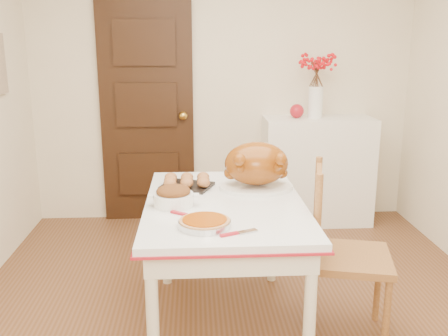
{
  "coord_description": "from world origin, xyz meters",
  "views": [
    {
      "loc": [
        -0.27,
        -2.69,
        1.68
      ],
      "look_at": [
        -0.1,
        0.07,
        0.97
      ],
      "focal_mm": 40.4,
      "sensor_mm": 36.0,
      "label": 1
    }
  ],
  "objects": [
    {
      "name": "floor",
      "position": [
        0.0,
        0.0,
        0.0
      ],
      "size": [
        3.5,
        4.0,
        0.0
      ],
      "primitive_type": "cube",
      "color": "#593217",
      "rests_on": "ground"
    },
    {
      "name": "wall_back",
      "position": [
        0.0,
        2.0,
        1.25
      ],
      "size": [
        3.5,
        0.0,
        2.5
      ],
      "primitive_type": "cube",
      "color": "beige",
      "rests_on": "ground"
    },
    {
      "name": "wall_front",
      "position": [
        0.0,
        -2.0,
        1.25
      ],
      "size": [
        3.5,
        0.0,
        2.5
      ],
      "primitive_type": "cube",
      "color": "beige",
      "rests_on": "ground"
    },
    {
      "name": "door_back",
      "position": [
        -0.7,
        1.97,
        1.03
      ],
      "size": [
        0.85,
        0.06,
        2.06
      ],
      "primitive_type": "cube",
      "color": "black",
      "rests_on": "ground"
    },
    {
      "name": "sideboard",
      "position": [
        0.86,
        1.78,
        0.49
      ],
      "size": [
        0.99,
        0.44,
        0.99
      ],
      "primitive_type": "cube",
      "color": "white",
      "rests_on": "floor"
    },
    {
      "name": "kitchen_table",
      "position": [
        -0.1,
        0.02,
        0.4
      ],
      "size": [
        0.91,
        1.32,
        0.79
      ],
      "primitive_type": null,
      "color": "silver",
      "rests_on": "floor"
    },
    {
      "name": "chair_oak",
      "position": [
        0.6,
        -0.11,
        0.51
      ],
      "size": [
        0.54,
        0.54,
        1.02
      ],
      "primitive_type": null,
      "rotation": [
        0.0,
        0.0,
        1.34
      ],
      "color": "#A26938",
      "rests_on": "floor"
    },
    {
      "name": "berry_vase",
      "position": [
        0.82,
        1.78,
        1.28
      ],
      "size": [
        0.3,
        0.3,
        0.58
      ],
      "primitive_type": null,
      "color": "white",
      "rests_on": "sideboard"
    },
    {
      "name": "apple",
      "position": [
        0.66,
        1.78,
        1.05
      ],
      "size": [
        0.13,
        0.13,
        0.13
      ],
      "primitive_type": "sphere",
      "color": "#A61420",
      "rests_on": "sideboard"
    },
    {
      "name": "turkey_platter",
      "position": [
        0.11,
        0.25,
        0.93
      ],
      "size": [
        0.52,
        0.45,
        0.28
      ],
      "primitive_type": null,
      "rotation": [
        0.0,
        0.0,
        -0.22
      ],
      "color": "#8E400C",
      "rests_on": "kitchen_table"
    },
    {
      "name": "pumpkin_pie",
      "position": [
        -0.22,
        -0.38,
        0.82
      ],
      "size": [
        0.33,
        0.33,
        0.05
      ],
      "primitive_type": "cylinder",
      "rotation": [
        0.0,
        0.0,
        0.34
      ],
      "color": "#8F3701",
      "rests_on": "kitchen_table"
    },
    {
      "name": "stuffing_dish",
      "position": [
        -0.39,
        -0.04,
        0.85
      ],
      "size": [
        0.32,
        0.28,
        0.11
      ],
      "primitive_type": null,
      "rotation": [
        0.0,
        0.0,
        -0.25
      ],
      "color": "#5D3116",
      "rests_on": "kitchen_table"
    },
    {
      "name": "rolls_tray",
      "position": [
        -0.32,
        0.3,
        0.83
      ],
      "size": [
        0.35,
        0.32,
        0.08
      ],
      "primitive_type": null,
      "rotation": [
        0.0,
        0.0,
        -0.37
      ],
      "color": "#A35E30",
      "rests_on": "kitchen_table"
    },
    {
      "name": "pie_server",
      "position": [
        -0.06,
        -0.48,
        0.8
      ],
      "size": [
        0.2,
        0.13,
        0.01
      ],
      "primitive_type": null,
      "rotation": [
        0.0,
        0.0,
        0.41
      ],
      "color": "silver",
      "rests_on": "kitchen_table"
    },
    {
      "name": "carving_knife",
      "position": [
        -0.28,
        -0.24,
        0.8
      ],
      "size": [
        0.26,
        0.21,
        0.01
      ],
      "primitive_type": null,
      "rotation": [
        0.0,
        0.0,
        -0.63
      ],
      "color": "silver",
      "rests_on": "kitchen_table"
    },
    {
      "name": "drinking_glass",
      "position": [
        -0.0,
        0.58,
        0.84
      ],
      "size": [
        0.06,
        0.06,
        0.1
      ],
      "primitive_type": "cylinder",
      "rotation": [
        0.0,
        0.0,
        -0.07
      ],
      "color": "white",
      "rests_on": "kitchen_table"
    },
    {
      "name": "shaker_pair",
      "position": [
        0.18,
        0.53,
        0.84
      ],
      "size": [
        0.09,
        0.05,
        0.09
      ],
      "primitive_type": null,
      "rotation": [
        0.0,
        0.0,
        0.19
      ],
      "color": "white",
      "rests_on": "kitchen_table"
    }
  ]
}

